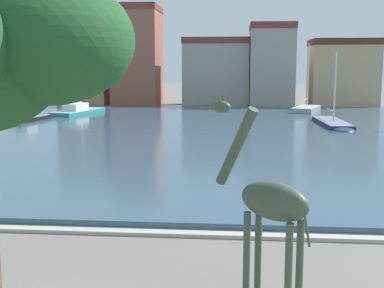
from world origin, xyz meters
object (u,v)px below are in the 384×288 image
giraffe_statue (269,204)px  sailboat_teal (81,112)px  sailboat_black (31,118)px  sailboat_navy (334,125)px  sailboat_grey (307,110)px

giraffe_statue → sailboat_teal: 44.62m
sailboat_teal → sailboat_black: bearing=-108.5°
giraffe_statue → sailboat_navy: size_ratio=0.48×
sailboat_navy → sailboat_grey: 13.69m
giraffe_statue → sailboat_grey: (7.24, 45.80, -1.87)m
sailboat_navy → sailboat_black: bearing=176.2°
sailboat_navy → sailboat_teal: (-24.56, 9.09, 0.15)m
giraffe_statue → sailboat_black: bearing=119.8°
giraffe_statue → sailboat_navy: sailboat_navy is taller
giraffe_statue → sailboat_navy: (7.54, 32.12, -1.99)m
sailboat_navy → sailboat_teal: size_ratio=1.06×
sailboat_navy → sailboat_black: 27.05m
sailboat_teal → sailboat_navy: bearing=-20.3°
sailboat_teal → sailboat_grey: (24.25, 4.60, -0.03)m
sailboat_teal → sailboat_grey: size_ratio=1.17×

